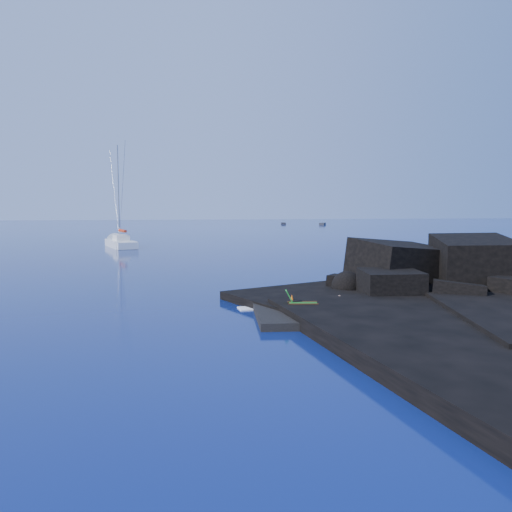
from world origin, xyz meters
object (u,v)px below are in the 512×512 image
at_px(sunbather, 331,298).
at_px(distant_boat_a, 283,224).
at_px(marker_cone, 292,300).
at_px(distant_boat_b, 322,225).
at_px(deck_chair, 303,299).
at_px(sailboat, 121,247).

height_order(sunbather, distant_boat_a, sunbather).
bearing_deg(marker_cone, distant_boat_b, 71.47).
bearing_deg(distant_boat_a, deck_chair, -93.74).
xyz_separation_m(sunbather, distant_boat_a, (28.24, 128.58, -0.53)).
relative_size(sailboat, deck_chair, 9.22).
bearing_deg(sunbather, distant_boat_b, 65.24).
bearing_deg(deck_chair, distant_boat_b, 80.78).
relative_size(sailboat, marker_cone, 24.93).
distance_m(deck_chair, distant_boat_b, 129.43).
xyz_separation_m(sailboat, deck_chair, (12.08, -44.70, 0.84)).
bearing_deg(marker_cone, sunbather, 15.99).
relative_size(deck_chair, distant_boat_a, 0.34).
bearing_deg(sunbather, marker_cone, -171.08).
xyz_separation_m(deck_chair, distant_boat_b, (40.60, 122.90, -0.84)).
height_order(deck_chair, marker_cone, deck_chair).
bearing_deg(distant_boat_b, sailboat, -98.99).
height_order(sailboat, distant_boat_b, sailboat).
relative_size(sunbather, distant_boat_a, 0.43).
distance_m(sunbather, distant_boat_a, 131.64).
height_order(marker_cone, distant_boat_a, marker_cone).
xyz_separation_m(sunbather, distant_boat_b, (38.69, 121.31, -0.53)).
height_order(deck_chair, distant_boat_b, deck_chair).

